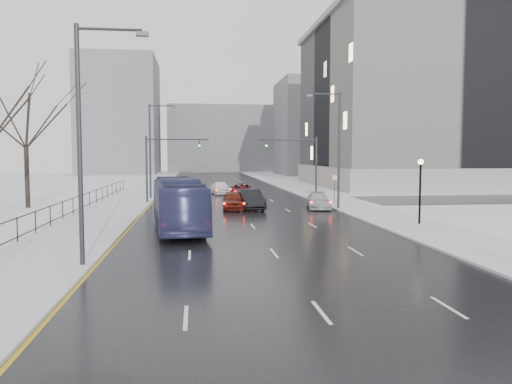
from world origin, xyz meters
name	(u,v)px	position (x,y,z in m)	size (l,w,h in m)	color
road	(226,193)	(0.00, 60.00, 0.02)	(16.00, 150.00, 0.04)	black
cross_road	(233,202)	(0.00, 48.00, 0.02)	(130.00, 10.00, 0.04)	black
sidewalk_left	(139,193)	(-10.50, 60.00, 0.08)	(5.00, 150.00, 0.16)	silver
sidewalk_right	(309,192)	(10.50, 60.00, 0.08)	(5.00, 150.00, 0.16)	silver
park_strip	(57,194)	(-20.00, 60.00, 0.06)	(14.00, 150.00, 0.12)	white
tree_park_e	(28,209)	(-18.20, 44.00, 0.00)	(9.45, 9.45, 13.50)	black
iron_fence	(41,218)	(-13.00, 30.00, 0.91)	(0.06, 70.00, 1.30)	black
streetlight_r_mid	(336,144)	(8.17, 40.00, 5.62)	(2.95, 0.25, 10.00)	#2D2D33
streetlight_l_near	(85,133)	(-8.17, 20.00, 5.62)	(2.95, 0.25, 10.00)	#2D2D33
streetlight_l_far	(152,146)	(-8.17, 52.00, 5.62)	(2.95, 0.25, 10.00)	#2D2D33
lamppost_r_mid	(420,182)	(11.00, 30.00, 2.94)	(0.36, 0.36, 4.28)	black
mast_signal_right	(306,161)	(7.33, 48.00, 4.11)	(6.10, 0.33, 6.50)	#2D2D33
mast_signal_left	(158,161)	(-7.33, 48.00, 4.11)	(6.10, 0.33, 6.50)	#2D2D33
no_uturn_sign	(335,181)	(9.20, 44.00, 2.30)	(0.60, 0.06, 2.70)	#2D2D33
civic_building	(448,112)	(35.00, 72.00, 11.21)	(41.00, 31.00, 24.80)	gray
bldg_far_right	(330,128)	(28.00, 115.00, 11.00)	(24.00, 20.00, 22.00)	slate
bldg_far_left	(120,117)	(-22.00, 125.00, 14.00)	(18.00, 22.00, 28.00)	slate
bldg_far_center	(223,139)	(4.00, 140.00, 9.00)	(30.00, 18.00, 18.00)	slate
bus	(178,204)	(-4.80, 30.33, 1.65)	(2.71, 11.59, 3.23)	navy
sedan_center_near	(234,201)	(-0.50, 40.98, 0.82)	(1.85, 4.60, 1.57)	#5D1A10
sedan_right_near	(250,199)	(0.93, 41.11, 0.89)	(1.79, 5.14, 1.69)	black
sedan_right_cross	(242,190)	(1.44, 54.26, 0.76)	(2.37, 5.15, 1.43)	maroon
sedan_right_far	(318,201)	(6.88, 40.90, 0.73)	(1.93, 4.75, 1.38)	#B7B7BB
sedan_center_far	(220,188)	(-0.80, 57.44, 0.83)	(1.86, 4.62, 1.58)	white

